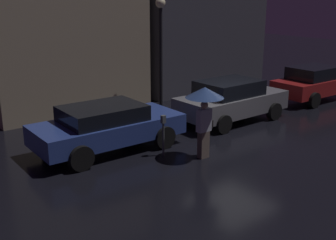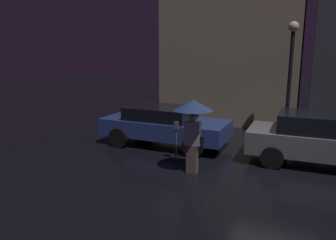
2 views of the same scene
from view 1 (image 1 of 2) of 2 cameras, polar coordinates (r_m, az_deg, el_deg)
The scene contains 8 objects.
ground_plane at distance 13.78m, azimuth 8.97°, elevation -2.06°, with size 60.00×60.00×0.00m, color black.
building_facade_left at distance 16.88m, azimuth -14.06°, elevation 11.68°, with size 6.02×3.00×6.10m.
parked_car_blue at distance 12.27m, azimuth -8.25°, elevation -0.79°, with size 4.36×2.05×1.35m.
parked_car_grey at distance 15.16m, azimuth 8.54°, elevation 2.73°, with size 4.18×1.99×1.49m.
parked_car_red at distance 19.11m, azimuth 19.19°, elevation 4.82°, with size 3.94×1.87×1.45m.
pedestrian_with_umbrella at distance 11.35m, azimuth 4.97°, elevation 2.47°, with size 1.04×1.04×2.01m.
parking_meter at distance 11.68m, azimuth -0.64°, elevation -1.48°, with size 0.12×0.10×1.18m.
street_lamp_near at distance 16.04m, azimuth -1.00°, elevation 11.02°, with size 0.37×0.37×4.26m.
Camera 1 is at (-9.58, -8.89, 4.37)m, focal length 45.00 mm.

